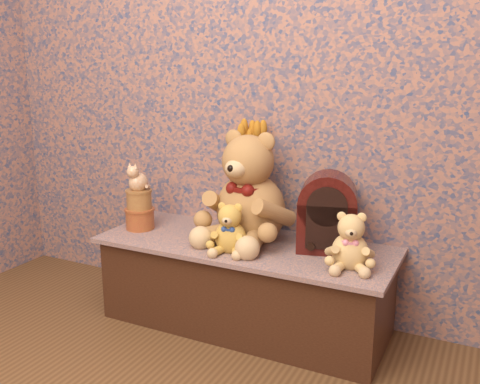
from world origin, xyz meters
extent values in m
cube|color=#3B4F7A|center=(0.00, 1.50, 1.30)|extent=(3.00, 0.10, 2.60)
cube|color=#334569|center=(0.00, 1.25, 0.20)|extent=(1.30, 0.51, 0.39)
cylinder|color=tan|center=(-0.04, 1.42, 0.49)|extent=(0.15, 0.15, 0.19)
cylinder|color=#B37834|center=(-0.53, 1.22, 0.44)|extent=(0.17, 0.17, 0.10)
cylinder|color=tan|center=(-0.53, 1.22, 0.53)|extent=(0.13, 0.13, 0.09)
camera|label=1|loc=(0.96, -0.73, 1.16)|focal=39.74mm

